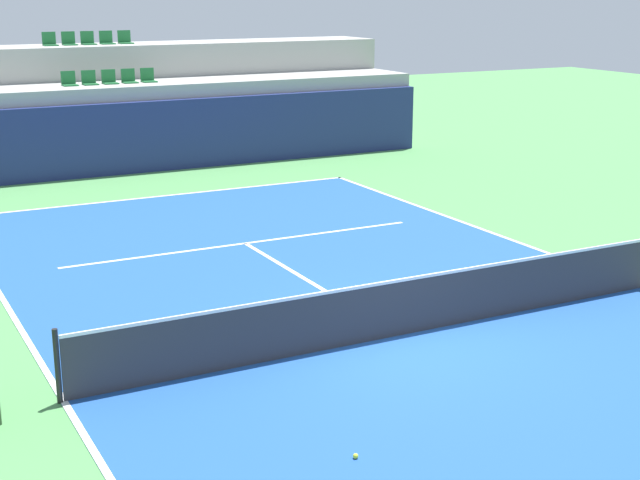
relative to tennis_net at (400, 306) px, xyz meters
name	(u,v)px	position (x,y,z in m)	size (l,w,h in m)	color
ground_plane	(399,336)	(0.00, 0.00, -0.51)	(80.00, 80.00, 0.00)	#4C8C4C
court_surface	(399,335)	(0.00, 0.00, -0.50)	(11.00, 24.00, 0.01)	#1E4C99
baseline_far	(165,196)	(0.00, 11.95, -0.50)	(11.00, 0.10, 0.00)	white
sideline_left	(64,401)	(-5.45, 0.00, -0.50)	(0.10, 24.00, 0.00)	white
service_line_far	(245,243)	(0.00, 6.40, -0.50)	(8.26, 0.10, 0.00)	white
centre_service_line	(311,282)	(0.00, 3.20, -0.50)	(0.10, 6.40, 0.00)	white
back_wall	(125,138)	(0.00, 15.60, 0.58)	(20.64, 0.30, 2.17)	navy
stands_tier_lower	(113,126)	(0.00, 16.95, 0.80)	(20.64, 2.40, 2.61)	#9E9E99
stands_tier_upper	(93,101)	(0.00, 19.35, 1.34)	(20.64, 2.40, 3.69)	#9E9E99
seating_row_lower	(109,80)	(0.00, 17.05, 2.23)	(2.95, 0.44, 0.44)	#1E6633
seating_row_upper	(88,41)	(0.00, 19.45, 3.31)	(2.95, 0.44, 0.44)	#1E6633
tennis_net	(400,306)	(0.00, 0.00, 0.00)	(11.08, 0.08, 1.07)	black
tennis_ball_2	(356,456)	(-2.69, -3.26, -0.47)	(0.07, 0.07, 0.07)	#CCE033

